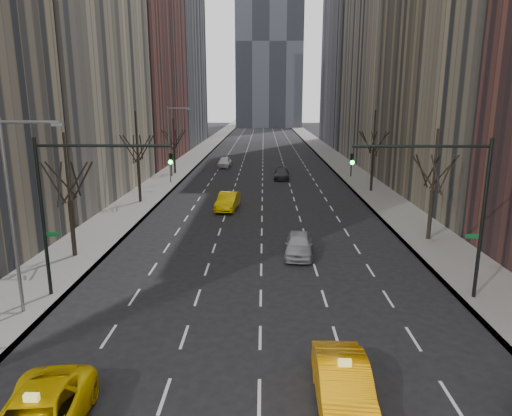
{
  "coord_description": "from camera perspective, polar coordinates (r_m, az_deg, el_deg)",
  "views": [
    {
      "loc": [
        0.11,
        -9.63,
        9.86
      ],
      "look_at": [
        -0.33,
        17.21,
        3.5
      ],
      "focal_mm": 32.0,
      "sensor_mm": 36.0,
      "label": 1
    }
  ],
  "objects": [
    {
      "name": "tree_lw_c",
      "position": [
        45.66,
        -14.52,
        5.57
      ],
      "size": [
        3.36,
        3.5,
        8.74
      ],
      "color": "black",
      "rests_on": "ground"
    },
    {
      "name": "silver_sedan_ahead",
      "position": [
        29.76,
        5.37,
        -4.57
      ],
      "size": [
        2.15,
        4.5,
        1.49
      ],
      "primitive_type": "imported",
      "rotation": [
        0.0,
        0.0,
        -0.09
      ],
      "color": "#96989D",
      "rests_on": "ground"
    },
    {
      "name": "tree_rw_c",
      "position": [
        51.37,
        14.41,
        6.4
      ],
      "size": [
        3.36,
        3.5,
        8.74
      ],
      "color": "black",
      "rests_on": "ground"
    },
    {
      "name": "bld_left_deep",
      "position": [
        109.69,
        -11.4,
        23.66
      ],
      "size": [
        14.0,
        30.0,
        60.0
      ],
      "primitive_type": "cube",
      "color": "slate",
      "rests_on": "ground"
    },
    {
      "name": "far_car_white",
      "position": [
        69.11,
        -3.97,
        5.74
      ],
      "size": [
        2.09,
        4.66,
        1.55
      ],
      "primitive_type": "imported",
      "rotation": [
        0.0,
        0.0,
        -0.06
      ],
      "color": "white",
      "rests_on": "ground"
    },
    {
      "name": "far_suv_grey",
      "position": [
        58.74,
        3.21,
        4.33
      ],
      "size": [
        2.18,
        4.91,
        1.4
      ],
      "primitive_type": "imported",
      "rotation": [
        0.0,
        0.0,
        -0.05
      ],
      "color": "#303035",
      "rests_on": "ground"
    },
    {
      "name": "bld_right_deep",
      "position": [
        108.5,
        13.39,
        23.15
      ],
      "size": [
        14.0,
        30.0,
        58.0
      ],
      "primitive_type": "cube",
      "color": "slate",
      "rests_on": "ground"
    },
    {
      "name": "tree_lw_d",
      "position": [
        63.13,
        -10.21,
        7.39
      ],
      "size": [
        3.36,
        3.5,
        7.36
      ],
      "color": "black",
      "rests_on": "ground"
    },
    {
      "name": "bld_left_far",
      "position": [
        79.59,
        -15.97,
        21.62
      ],
      "size": [
        14.0,
        28.0,
        44.0
      ],
      "primitive_type": "cube",
      "color": "brown",
      "rests_on": "ground"
    },
    {
      "name": "far_taxi",
      "position": [
        42.11,
        -3.53,
        0.85
      ],
      "size": [
        2.14,
        4.88,
        1.56
      ],
      "primitive_type": "imported",
      "rotation": [
        0.0,
        0.0,
        -0.11
      ],
      "color": "yellow",
      "rests_on": "ground"
    },
    {
      "name": "sidewalk_right",
      "position": [
        81.15,
        9.6,
        6.21
      ],
      "size": [
        4.5,
        320.0,
        0.15
      ],
      "primitive_type": "cube",
      "color": "slate",
      "rests_on": "ground"
    },
    {
      "name": "tree_rw_b",
      "position": [
        34.35,
        21.19,
        2.12
      ],
      "size": [
        3.36,
        3.5,
        7.82
      ],
      "color": "black",
      "rests_on": "ground"
    },
    {
      "name": "traffic_mast_left",
      "position": [
        23.92,
        -21.76,
        1.84
      ],
      "size": [
        6.69,
        0.39,
        8.0
      ],
      "color": "black",
      "rests_on": "ground"
    },
    {
      "name": "sidewalk_left",
      "position": [
        81.18,
        -7.87,
        6.28
      ],
      "size": [
        4.5,
        320.0,
        0.15
      ],
      "primitive_type": "cube",
      "color": "slate",
      "rests_on": "ground"
    },
    {
      "name": "traffic_mast_right",
      "position": [
        23.83,
        23.11,
        1.68
      ],
      "size": [
        6.69,
        0.39,
        8.0
      ],
      "color": "black",
      "rests_on": "ground"
    },
    {
      "name": "streetlight_far",
      "position": [
        55.88,
        -10.48,
        8.75
      ],
      "size": [
        2.83,
        0.22,
        9.0
      ],
      "color": "slate",
      "rests_on": "ground"
    },
    {
      "name": "taxi_sedan",
      "position": [
        16.09,
        10.88,
        -21.2
      ],
      "size": [
        1.78,
        4.88,
        1.6
      ],
      "primitive_type": "imported",
      "rotation": [
        0.0,
        0.0,
        -0.02
      ],
      "color": "#FF9F05",
      "rests_on": "ground"
    },
    {
      "name": "streetlight_near",
      "position": [
        22.88,
        -27.68,
        1.1
      ],
      "size": [
        2.83,
        0.22,
        9.0
      ],
      "color": "slate",
      "rests_on": "ground"
    },
    {
      "name": "tree_lw_b",
      "position": [
        30.79,
        -22.25,
        0.82
      ],
      "size": [
        3.36,
        3.5,
        7.82
      ],
      "color": "black",
      "rests_on": "ground"
    }
  ]
}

